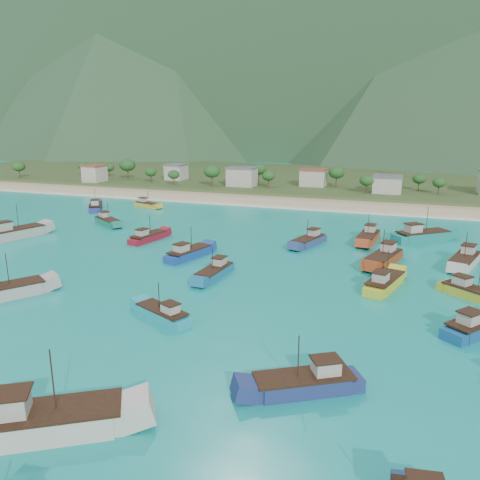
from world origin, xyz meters
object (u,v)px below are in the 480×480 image
(boat_0, at_px, (3,292))
(boat_7, at_px, (108,222))
(boat_16, at_px, (422,236))
(boat_20, at_px, (147,205))
(boat_12, at_px, (368,238))
(boat_19, at_px, (465,261))
(boat_6, at_px, (163,315))
(boat_24, at_px, (148,238))
(boat_25, at_px, (215,273))
(boat_27, at_px, (384,284))
(boat_28, at_px, (478,327))
(boat_32, at_px, (384,259))
(boat_5, at_px, (15,234))
(boat_31, at_px, (472,294))
(boat_30, at_px, (306,384))
(boat_14, at_px, (309,241))
(boat_29, at_px, (44,423))
(boat_1, at_px, (189,254))
(boat_26, at_px, (96,207))

(boat_0, xyz_separation_m, boat_7, (-15.56, 47.00, -0.19))
(boat_16, xyz_separation_m, boat_20, (-76.11, 15.88, -0.41))
(boat_12, bearing_deg, boat_19, 151.70)
(boat_6, relative_size, boat_20, 0.97)
(boat_24, bearing_deg, boat_19, 13.69)
(boat_25, height_order, boat_27, boat_27)
(boat_28, height_order, boat_32, boat_32)
(boat_5, relative_size, boat_20, 1.47)
(boat_12, relative_size, boat_31, 1.18)
(boat_31, relative_size, boat_32, 0.79)
(boat_27, bearing_deg, boat_32, 109.09)
(boat_16, height_order, boat_30, boat_16)
(boat_20, relative_size, boat_31, 0.99)
(boat_28, bearing_deg, boat_6, -127.62)
(boat_14, xyz_separation_m, boat_20, (-54.28, 27.08, -0.13))
(boat_6, distance_m, boat_27, 33.84)
(boat_0, xyz_separation_m, boat_28, (62.56, 10.54, -0.14))
(boat_6, distance_m, boat_19, 54.58)
(boat_6, xyz_separation_m, boat_20, (-44.31, 70.38, 0.02))
(boat_28, height_order, boat_29, boat_29)
(boat_1, height_order, boat_12, boat_12)
(boat_19, bearing_deg, boat_16, -49.71)
(boat_20, bearing_deg, boat_27, 75.07)
(boat_1, relative_size, boat_30, 1.03)
(boat_29, xyz_separation_m, boat_31, (35.98, 45.00, -0.39))
(boat_26, bearing_deg, boat_19, -46.71)
(boat_12, distance_m, boat_26, 77.58)
(boat_16, bearing_deg, boat_1, -94.71)
(boat_0, height_order, boat_30, boat_0)
(boat_19, bearing_deg, boat_1, 31.26)
(boat_6, height_order, boat_30, boat_30)
(boat_20, bearing_deg, boat_7, 28.20)
(boat_12, relative_size, boat_32, 0.93)
(boat_6, distance_m, boat_24, 41.82)
(boat_20, bearing_deg, boat_1, 58.41)
(boat_0, height_order, boat_5, boat_5)
(boat_0, distance_m, boat_19, 75.19)
(boat_1, height_order, boat_20, boat_1)
(boat_1, distance_m, boat_7, 37.05)
(boat_24, xyz_separation_m, boat_25, (22.53, -17.13, -0.02))
(boat_25, distance_m, boat_32, 30.72)
(boat_1, bearing_deg, boat_7, 163.63)
(boat_24, xyz_separation_m, boat_26, (-32.73, 26.25, 0.13))
(boat_27, bearing_deg, boat_5, -168.55)
(boat_5, distance_m, boat_20, 43.83)
(boat_16, distance_m, boat_26, 87.67)
(boat_29, bearing_deg, boat_20, 174.21)
(boat_26, bearing_deg, boat_29, -88.84)
(boat_6, bearing_deg, boat_26, 66.31)
(boat_0, distance_m, boat_16, 79.69)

